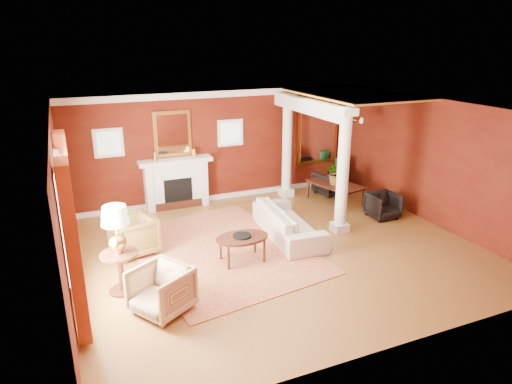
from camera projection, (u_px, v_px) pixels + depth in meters
name	position (u px, v px, depth m)	size (l,w,h in m)	color
ground	(278.00, 249.00, 9.50)	(8.00, 8.00, 0.00)	brown
room_shell	(279.00, 155.00, 8.85)	(8.04, 7.04, 2.92)	#551C0B
fireplace	(176.00, 183.00, 11.70)	(1.85, 0.42, 1.29)	white
overmantel_mirror	(172.00, 134.00, 11.41)	(0.95, 0.07, 1.15)	gold
flank_window_left	(108.00, 143.00, 10.88)	(0.70, 0.07, 0.70)	white
flank_window_right	(230.00, 133.00, 12.03)	(0.70, 0.07, 0.70)	white
left_window	(70.00, 225.00, 7.07)	(0.21, 2.55, 2.60)	white
column_front	(343.00, 171.00, 9.93)	(0.36, 0.36, 2.80)	white
column_back	(287.00, 145.00, 12.29)	(0.36, 0.36, 2.80)	white
header_beam	(309.00, 106.00, 10.94)	(0.30, 3.20, 0.32)	white
amber_ceiling	(353.00, 94.00, 11.16)	(2.30, 3.40, 0.04)	gold
dining_mirror	(317.00, 134.00, 13.09)	(1.30, 0.07, 1.70)	gold
chandelier	(352.00, 119.00, 11.42)	(0.60, 0.62, 0.75)	#BF8E3C
crown_trim	(221.00, 94.00, 11.61)	(8.00, 0.08, 0.16)	white
base_trim	(223.00, 196.00, 12.49)	(8.00, 0.08, 0.12)	white
rug	(219.00, 250.00, 9.44)	(3.18, 4.23, 0.02)	maroon
sofa	(288.00, 217.00, 9.98)	(2.31, 0.68, 0.90)	beige
armchair_leopard	(133.00, 234.00, 9.19)	(0.85, 0.80, 0.87)	black
armchair_stripe	(161.00, 288.00, 7.22)	(0.82, 0.77, 0.84)	#CCB488
coffee_table	(242.00, 239.00, 8.84)	(1.06, 1.06, 0.53)	black
coffee_book	(240.00, 230.00, 8.84)	(0.16, 0.02, 0.22)	black
side_table	(117.00, 235.00, 7.59)	(0.63, 0.63, 1.58)	black
dining_table	(336.00, 187.00, 12.11)	(1.49, 0.52, 0.83)	black
dining_chair_near	(383.00, 204.00, 11.06)	(0.67, 0.63, 0.69)	black
dining_chair_far	(329.00, 181.00, 12.78)	(0.70, 0.66, 0.72)	black
green_urn	(340.00, 176.00, 13.25)	(0.39, 0.39, 0.94)	#143E22
potted_plant	(337.00, 164.00, 11.81)	(0.58, 0.64, 0.50)	#26591E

